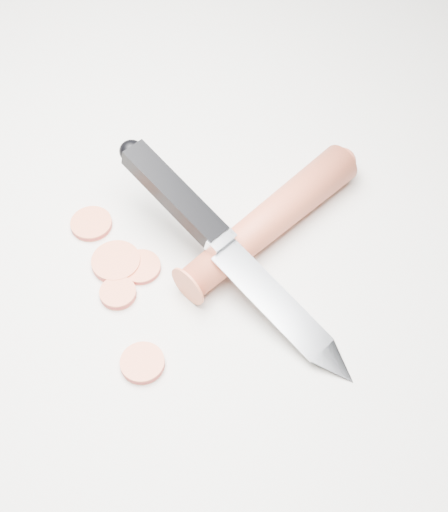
% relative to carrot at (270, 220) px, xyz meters
% --- Properties ---
extents(ground, '(2.40, 2.40, 0.00)m').
position_rel_carrot_xyz_m(ground, '(-0.09, -0.06, -0.02)').
color(ground, beige).
rests_on(ground, ground).
extents(carrot, '(0.10, 0.19, 0.03)m').
position_rel_carrot_xyz_m(carrot, '(0.00, 0.00, 0.00)').
color(carrot, '#B9452A').
rests_on(carrot, ground).
extents(carrot_slice_0, '(0.03, 0.03, 0.01)m').
position_rel_carrot_xyz_m(carrot_slice_0, '(-0.04, -0.16, -0.01)').
color(carrot_slice_0, '#D85F38').
rests_on(carrot_slice_0, ground).
extents(carrot_slice_1, '(0.04, 0.04, 0.01)m').
position_rel_carrot_xyz_m(carrot_slice_1, '(-0.14, -0.06, -0.02)').
color(carrot_slice_1, '#D85F38').
rests_on(carrot_slice_1, ground).
extents(carrot_slice_2, '(0.03, 0.03, 0.01)m').
position_rel_carrot_xyz_m(carrot_slice_2, '(-0.08, -0.08, -0.02)').
color(carrot_slice_2, '#D85F38').
rests_on(carrot_slice_2, ground).
extents(carrot_slice_3, '(0.03, 0.03, 0.01)m').
position_rel_carrot_xyz_m(carrot_slice_3, '(-0.09, -0.11, -0.01)').
color(carrot_slice_3, '#D85F38').
rests_on(carrot_slice_3, ground).
extents(carrot_slice_4, '(0.04, 0.04, 0.01)m').
position_rel_carrot_xyz_m(carrot_slice_4, '(-0.10, -0.08, -0.01)').
color(carrot_slice_4, '#D85F38').
rests_on(carrot_slice_4, ground).
extents(kitchen_knife, '(0.26, 0.12, 0.07)m').
position_rel_carrot_xyz_m(kitchen_knife, '(-0.01, -0.06, 0.02)').
color(kitchen_knife, silver).
rests_on(kitchen_knife, ground).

